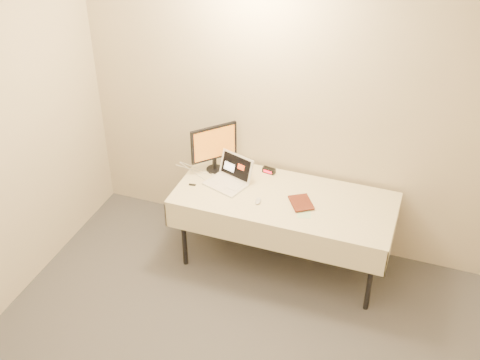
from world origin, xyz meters
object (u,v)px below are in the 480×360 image
(table, at_px, (284,203))
(monitor, at_px, (214,145))
(laptop, at_px, (230,177))
(book, at_px, (292,194))

(table, bearing_deg, monitor, 164.77)
(table, distance_m, laptop, 0.53)
(table, relative_size, book, 8.26)
(laptop, relative_size, book, 1.86)
(table, distance_m, monitor, 0.81)
(laptop, bearing_deg, monitor, 163.72)
(table, relative_size, laptop, 4.45)
(monitor, bearing_deg, book, -66.88)
(laptop, distance_m, book, 0.62)
(book, bearing_deg, table, 100.36)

